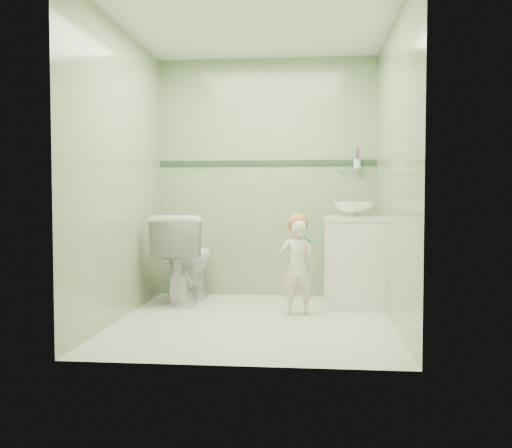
# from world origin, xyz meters

# --- Properties ---
(ground) EXTENTS (2.50, 2.50, 0.00)m
(ground) POSITION_xyz_m (0.00, 0.00, 0.00)
(ground) COLOR beige
(ground) RESTS_ON ground
(room_shell) EXTENTS (2.50, 2.54, 2.40)m
(room_shell) POSITION_xyz_m (0.00, 0.00, 1.20)
(room_shell) COLOR #82A877
(room_shell) RESTS_ON ground
(trim_stripe) EXTENTS (2.20, 0.02, 0.05)m
(trim_stripe) POSITION_xyz_m (0.00, 1.24, 1.35)
(trim_stripe) COLOR #29442D
(trim_stripe) RESTS_ON room_shell
(vanity) EXTENTS (0.52, 0.50, 0.80)m
(vanity) POSITION_xyz_m (0.84, 0.70, 0.40)
(vanity) COLOR white
(vanity) RESTS_ON ground
(counter) EXTENTS (0.54, 0.52, 0.04)m
(counter) POSITION_xyz_m (0.84, 0.70, 0.81)
(counter) COLOR white
(counter) RESTS_ON vanity
(basin) EXTENTS (0.37, 0.37, 0.13)m
(basin) POSITION_xyz_m (0.84, 0.70, 0.89)
(basin) COLOR white
(basin) RESTS_ON counter
(faucet) EXTENTS (0.03, 0.13, 0.18)m
(faucet) POSITION_xyz_m (0.84, 0.89, 0.97)
(faucet) COLOR silver
(faucet) RESTS_ON counter
(cup_holder) EXTENTS (0.26, 0.07, 0.21)m
(cup_holder) POSITION_xyz_m (0.89, 1.18, 1.33)
(cup_holder) COLOR silver
(cup_holder) RESTS_ON room_shell
(toilet) EXTENTS (0.52, 0.85, 0.84)m
(toilet) POSITION_xyz_m (-0.74, 0.80, 0.42)
(toilet) COLOR white
(toilet) RESTS_ON ground
(toddler) EXTENTS (0.31, 0.21, 0.81)m
(toddler) POSITION_xyz_m (0.34, 0.30, 0.40)
(toddler) COLOR silver
(toddler) RESTS_ON ground
(hair_cap) EXTENTS (0.18, 0.18, 0.18)m
(hair_cap) POSITION_xyz_m (0.34, 0.33, 0.77)
(hair_cap) COLOR #A87036
(hair_cap) RESTS_ON toddler
(teal_toothbrush) EXTENTS (0.11, 0.13, 0.08)m
(teal_toothbrush) POSITION_xyz_m (0.42, 0.18, 0.65)
(teal_toothbrush) COLOR #057E5A
(teal_toothbrush) RESTS_ON toddler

